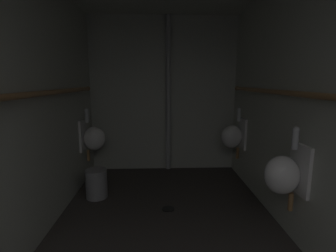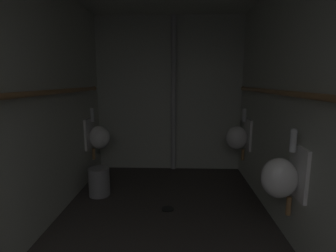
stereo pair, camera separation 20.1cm
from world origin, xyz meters
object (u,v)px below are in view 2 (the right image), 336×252
object	(u,v)px
urinal_left_mid	(98,136)
standpipe_back_wall	(174,96)
urinal_right_far	(238,137)
floor_drain	(168,209)
waste_bin	(99,182)
urinal_right_mid	(282,177)

from	to	relation	value
urinal_left_mid	standpipe_back_wall	distance (m)	1.30
urinal_right_far	floor_drain	world-z (taller)	urinal_right_far
urinal_left_mid	urinal_right_far	distance (m)	2.02
floor_drain	urinal_right_far	bearing A→B (deg)	41.84
waste_bin	floor_drain	bearing A→B (deg)	-20.63
urinal_right_far	floor_drain	bearing A→B (deg)	-138.16
urinal_right_mid	urinal_left_mid	bearing A→B (deg)	143.59
urinal_left_mid	urinal_right_mid	distance (m)	2.51
urinal_right_mid	standpipe_back_wall	size ratio (longest dim) A/B	0.32
standpipe_back_wall	waste_bin	bearing A→B (deg)	-134.22
urinal_right_mid	floor_drain	world-z (taller)	urinal_right_mid
urinal_right_far	floor_drain	xyz separation A→B (m)	(-0.98, -0.88, -0.66)
urinal_right_far	urinal_left_mid	bearing A→B (deg)	-178.93
urinal_left_mid	waste_bin	size ratio (longest dim) A/B	2.09
urinal_right_mid	urinal_right_far	distance (m)	1.53
urinal_right_far	waste_bin	xyz separation A→B (m)	(-1.87, -0.54, -0.48)
standpipe_back_wall	floor_drain	size ratio (longest dim) A/B	17.12
urinal_right_far	urinal_right_mid	bearing A→B (deg)	-90.00
urinal_right_mid	urinal_right_far	world-z (taller)	same
urinal_right_far	standpipe_back_wall	size ratio (longest dim) A/B	0.32
standpipe_back_wall	urinal_right_mid	bearing A→B (deg)	-64.37
standpipe_back_wall	waste_bin	xyz separation A→B (m)	(-0.94, -0.96, -1.04)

